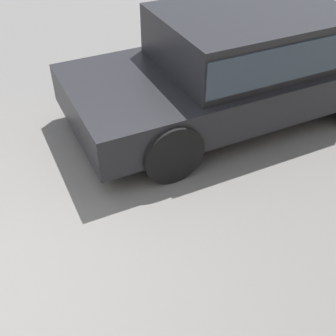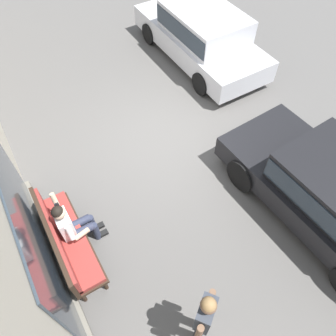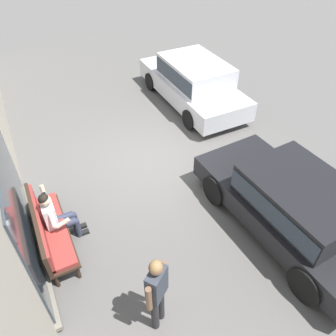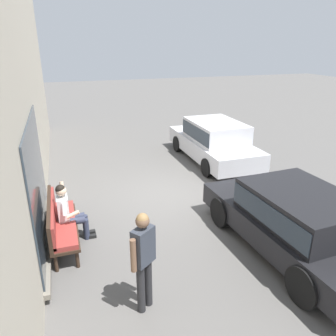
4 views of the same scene
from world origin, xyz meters
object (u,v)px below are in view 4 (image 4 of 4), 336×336
at_px(person_on_phone, 69,211).
at_px(parked_car_near, 296,218).
at_px(pedestrian_standing, 144,255).
at_px(parked_car_mid, 214,140).
at_px(bench, 59,221).

relative_size(person_on_phone, parked_car_near, 0.30).
distance_m(parked_car_near, pedestrian_standing, 3.34).
xyz_separation_m(parked_car_mid, pedestrian_standing, (-6.06, 4.13, 0.23)).
bearing_deg(parked_car_mid, person_on_phone, 125.21).
xyz_separation_m(person_on_phone, parked_car_near, (-1.87, -4.31, 0.07)).
bearing_deg(parked_car_mid, parked_car_near, 171.24).
bearing_deg(pedestrian_standing, bench, 28.54).
bearing_deg(parked_car_mid, bench, 124.97).
relative_size(parked_car_mid, pedestrian_standing, 2.56).
height_order(person_on_phone, parked_car_near, parked_car_near).
bearing_deg(person_on_phone, bench, 118.94).
distance_m(bench, parked_car_near, 4.86).
relative_size(parked_car_near, parked_car_mid, 0.99).
distance_m(person_on_phone, pedestrian_standing, 2.66).
distance_m(bench, person_on_phone, 0.29).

